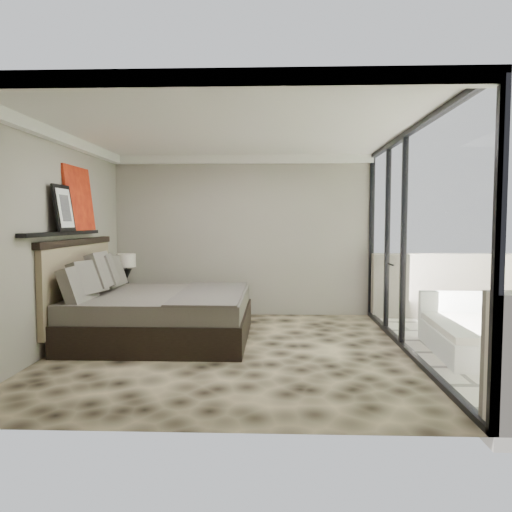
{
  "coord_description": "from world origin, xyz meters",
  "views": [
    {
      "loc": [
        0.56,
        -6.28,
        1.66
      ],
      "look_at": [
        0.31,
        0.4,
        1.19
      ],
      "focal_mm": 35.0,
      "sensor_mm": 36.0,
      "label": 1
    }
  ],
  "objects_px": {
    "bed": "(155,312)",
    "lounger": "(468,336)",
    "ottoman": "(497,316)",
    "nightstand": "(129,305)",
    "table_lamp": "(126,266)"
  },
  "relations": [
    {
      "from": "bed",
      "to": "lounger",
      "type": "distance_m",
      "value": 4.15
    },
    {
      "from": "ottoman",
      "to": "lounger",
      "type": "relative_size",
      "value": 0.29
    },
    {
      "from": "nightstand",
      "to": "ottoman",
      "type": "xyz_separation_m",
      "value": [
        5.78,
        -0.81,
        0.02
      ]
    },
    {
      "from": "bed",
      "to": "nightstand",
      "type": "relative_size",
      "value": 5.24
    },
    {
      "from": "bed",
      "to": "table_lamp",
      "type": "xyz_separation_m",
      "value": [
        -0.83,
        1.4,
        0.51
      ]
    },
    {
      "from": "nightstand",
      "to": "lounger",
      "type": "bearing_deg",
      "value": -35.4
    },
    {
      "from": "nightstand",
      "to": "lounger",
      "type": "relative_size",
      "value": 0.26
    },
    {
      "from": "table_lamp",
      "to": "ottoman",
      "type": "relative_size",
      "value": 1.17
    },
    {
      "from": "ottoman",
      "to": "nightstand",
      "type": "bearing_deg",
      "value": 172.02
    },
    {
      "from": "ottoman",
      "to": "lounger",
      "type": "height_order",
      "value": "lounger"
    },
    {
      "from": "bed",
      "to": "ottoman",
      "type": "bearing_deg",
      "value": 6.95
    },
    {
      "from": "bed",
      "to": "table_lamp",
      "type": "height_order",
      "value": "bed"
    },
    {
      "from": "bed",
      "to": "nightstand",
      "type": "bearing_deg",
      "value": 119.22
    },
    {
      "from": "bed",
      "to": "nightstand",
      "type": "height_order",
      "value": "bed"
    },
    {
      "from": "nightstand",
      "to": "table_lamp",
      "type": "relative_size",
      "value": 0.78
    }
  ]
}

